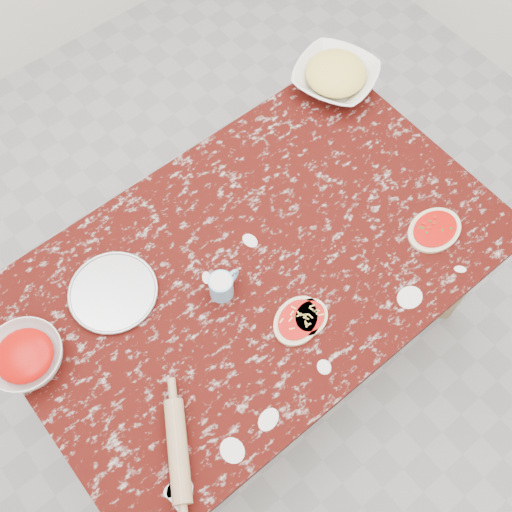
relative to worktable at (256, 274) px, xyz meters
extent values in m
plane|color=gray|center=(0.00, 0.00, -0.67)|extent=(4.00, 4.00, 0.00)
cube|color=black|center=(0.00, 0.00, 0.06)|extent=(1.60, 1.00, 0.04)
cube|color=#9D7F59|center=(0.00, 0.00, 0.00)|extent=(1.50, 0.90, 0.08)
cylinder|color=#9D7F59|center=(0.72, -0.42, -0.31)|extent=(0.07, 0.07, 0.71)
cylinder|color=#9D7F59|center=(-0.72, 0.42, -0.31)|extent=(0.07, 0.07, 0.71)
cylinder|color=#9D7F59|center=(0.72, 0.42, -0.31)|extent=(0.07, 0.07, 0.71)
cylinder|color=#B2B2B7|center=(-0.42, 0.20, 0.09)|extent=(0.35, 0.35, 0.01)
imported|color=white|center=(-0.73, 0.18, 0.12)|extent=(0.26, 0.26, 0.07)
imported|color=white|center=(0.70, 0.40, 0.12)|extent=(0.39, 0.39, 0.07)
cylinder|color=#78B9E7|center=(-0.15, -0.01, 0.13)|extent=(0.08, 0.08, 0.09)
torus|color=#78B9E7|center=(-0.11, -0.01, 0.13)|extent=(0.06, 0.02, 0.06)
cylinder|color=silver|center=(-0.15, -0.01, 0.16)|extent=(0.06, 0.06, 0.01)
ellipsoid|color=beige|center=(-0.03, -0.24, 0.09)|extent=(0.20, 0.18, 0.01)
ellipsoid|color=red|center=(-0.03, -0.24, 0.10)|extent=(0.17, 0.14, 0.00)
ellipsoid|color=beige|center=(0.01, -0.25, 0.09)|extent=(0.16, 0.15, 0.01)
ellipsoid|color=red|center=(0.01, -0.25, 0.10)|extent=(0.13, 0.12, 0.00)
ellipsoid|color=beige|center=(0.53, -0.28, 0.09)|extent=(0.20, 0.15, 0.01)
ellipsoid|color=red|center=(0.53, -0.28, 0.10)|extent=(0.16, 0.13, 0.00)
cylinder|color=tan|center=(-0.54, -0.32, 0.11)|extent=(0.19, 0.27, 0.06)
camera|label=1|loc=(-0.56, -0.69, 1.90)|focal=44.00mm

